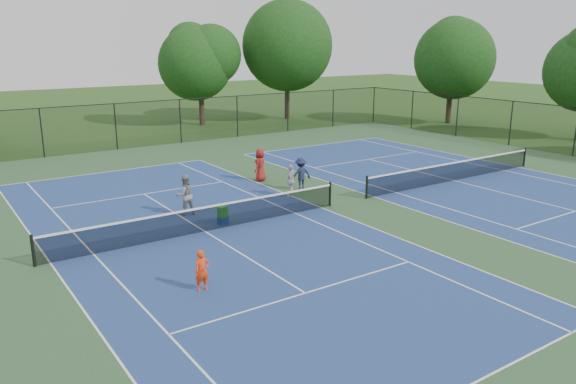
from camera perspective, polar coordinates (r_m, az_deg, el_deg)
ground at (r=24.95m, az=6.16°, el=-1.06°), size 140.00×140.00×0.00m
court_pad at (r=24.95m, az=6.16°, el=-1.05°), size 36.00×36.00×0.01m
tennis_court_left at (r=21.25m, az=-8.44°, el=-3.77°), size 12.00×23.83×1.07m
tennis_court_right at (r=29.81m, az=16.50°, el=1.28°), size 12.00×23.83×1.07m
perimeter_fence at (r=24.55m, az=6.26°, el=2.54°), size 36.08×36.08×3.02m
tree_back_c at (r=47.87m, az=-8.96°, el=13.27°), size 6.00×6.00×8.40m
tree_back_d at (r=50.97m, az=-0.09°, el=15.07°), size 7.80×7.80×10.37m
tree_side_e at (r=50.27m, az=16.40°, el=13.31°), size 6.60×6.60×8.87m
child_player at (r=16.28m, az=-8.72°, el=-7.90°), size 0.46×0.31×1.21m
instructor at (r=23.19m, az=-10.41°, el=-0.30°), size 0.86×0.69×1.69m
bystander_a at (r=25.58m, az=0.28°, el=1.17°), size 0.89×0.86×1.49m
bystander_b at (r=26.59m, az=1.31°, el=1.81°), size 1.09×0.72×1.58m
bystander_c at (r=28.43m, az=-2.83°, el=2.76°), size 0.97×0.88×1.66m
ball_crate at (r=21.98m, az=-6.63°, el=-2.92°), size 0.41×0.38×0.30m
ball_hopper at (r=21.87m, az=-6.66°, el=-2.03°), size 0.37×0.33×0.42m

